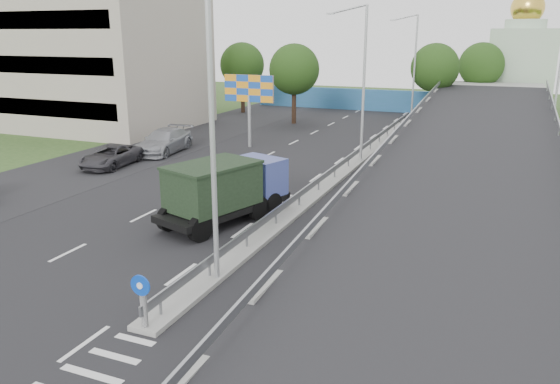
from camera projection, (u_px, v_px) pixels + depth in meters
The scene contains 21 objects.
ground at pixel (95, 374), 14.10m from camera, with size 160.00×160.00×0.00m, color #2D4C1E.
road_surface at pixel (282, 179), 32.94m from camera, with size 26.00×90.00×0.04m, color black.
parking_strip at pixel (109, 161), 37.74m from camera, with size 8.00×90.00×0.05m, color black.
median at pixel (348, 168), 35.35m from camera, with size 1.00×44.00×0.20m, color gray.
overpass_ramp at pixel (472, 152), 32.12m from camera, with size 10.00×50.00×3.50m.
median_guardrail at pixel (349, 158), 35.17m from camera, with size 0.09×44.00×0.71m.
sign_bollard at pixel (143, 301), 15.74m from camera, with size 0.64×0.23×1.67m.
lamp_post_near at pixel (207, 118), 17.76m from camera, with size 2.74×0.18×10.08m.
lamp_post_mid at pixel (361, 76), 35.49m from camera, with size 2.74×0.18×10.08m.
lamp_post_far at pixel (413, 62), 53.21m from camera, with size 2.74×0.18×10.08m.
beige_building at pixel (68, 60), 51.87m from camera, with size 24.00×14.00×12.00m, color #B0A594.
blue_wall at pixel (382, 101), 61.34m from camera, with size 30.00×0.50×2.40m, color #25628B.
church at pixel (521, 62), 62.11m from camera, with size 7.00×7.00×13.80m.
billboard at pixel (249, 93), 41.08m from camera, with size 4.00×0.24×5.50m.
tree_left_mid at pixel (294, 70), 51.80m from camera, with size 4.80×4.80×7.60m.
tree_median_far at pixel (435, 68), 54.46m from camera, with size 4.80×4.80×7.60m.
tree_left_far at pixel (242, 65), 59.19m from camera, with size 4.80×4.80×7.60m.
tree_ramp_far at pixel (481, 65), 59.19m from camera, with size 4.80×4.80×7.60m.
dump_truck at pixel (226, 188), 25.13m from camera, with size 4.31×7.03×2.92m.
parked_car_c at pixel (111, 156), 35.88m from camera, with size 2.29×4.98×1.38m, color #333237.
parked_car_d at pixel (164, 141), 40.02m from camera, with size 2.41×5.93×1.72m, color #919399.
Camera 1 is at (9.14, -9.44, 8.46)m, focal length 35.00 mm.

